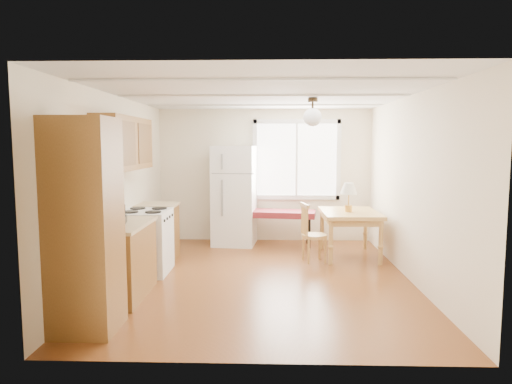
{
  "coord_description": "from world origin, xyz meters",
  "views": [
    {
      "loc": [
        0.1,
        -6.16,
        1.84
      ],
      "look_at": [
        -0.1,
        0.41,
        1.15
      ],
      "focal_mm": 32.0,
      "sensor_mm": 36.0,
      "label": 1
    }
  ],
  "objects_px": {
    "dining_table": "(350,218)",
    "bench": "(276,214)",
    "chair": "(309,229)",
    "refrigerator": "(234,195)"
  },
  "relations": [
    {
      "from": "dining_table",
      "to": "bench",
      "type": "bearing_deg",
      "value": 146.83
    },
    {
      "from": "dining_table",
      "to": "chair",
      "type": "height_order",
      "value": "chair"
    },
    {
      "from": "refrigerator",
      "to": "bench",
      "type": "bearing_deg",
      "value": -3.54
    },
    {
      "from": "bench",
      "to": "chair",
      "type": "distance_m",
      "value": 1.23
    },
    {
      "from": "chair",
      "to": "bench",
      "type": "bearing_deg",
      "value": 100.94
    },
    {
      "from": "refrigerator",
      "to": "bench",
      "type": "distance_m",
      "value": 0.84
    },
    {
      "from": "refrigerator",
      "to": "chair",
      "type": "height_order",
      "value": "refrigerator"
    },
    {
      "from": "bench",
      "to": "chair",
      "type": "bearing_deg",
      "value": -58.0
    },
    {
      "from": "refrigerator",
      "to": "dining_table",
      "type": "height_order",
      "value": "refrigerator"
    },
    {
      "from": "dining_table",
      "to": "chair",
      "type": "relative_size",
      "value": 1.33
    }
  ]
}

